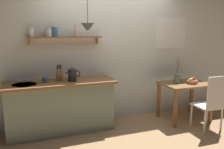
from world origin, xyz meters
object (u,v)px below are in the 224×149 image
(twig_vase, at_px, (177,78))
(electric_kettle, at_px, (72,75))
(fruit_bowl, at_px, (192,81))
(knife_block, at_px, (59,74))
(dining_chair_near, at_px, (211,102))
(dining_table, at_px, (185,90))
(pendant_lamp, at_px, (88,27))
(coffee_mug_by_sink, at_px, (45,80))

(twig_vase, xyz_separation_m, electric_kettle, (-1.96, 0.19, 0.16))
(fruit_bowl, relative_size, knife_block, 0.74)
(dining_chair_near, height_order, twig_vase, twig_vase)
(dining_table, relative_size, pendant_lamp, 1.57)
(electric_kettle, height_order, coffee_mug_by_sink, electric_kettle)
(coffee_mug_by_sink, bearing_deg, electric_kettle, -5.92)
(coffee_mug_by_sink, bearing_deg, dining_chair_near, -18.53)
(fruit_bowl, height_order, coffee_mug_by_sink, coffee_mug_by_sink)
(dining_table, relative_size, fruit_bowl, 4.41)
(dining_table, distance_m, electric_kettle, 2.17)
(fruit_bowl, bearing_deg, dining_table, 140.36)
(electric_kettle, relative_size, pendant_lamp, 0.42)
(electric_kettle, distance_m, pendant_lamp, 0.83)
(dining_table, bearing_deg, electric_kettle, 173.95)
(coffee_mug_by_sink, bearing_deg, knife_block, 13.03)
(fruit_bowl, bearing_deg, coffee_mug_by_sink, 172.51)
(coffee_mug_by_sink, distance_m, pendant_lamp, 1.10)
(dining_chair_near, xyz_separation_m, pendant_lamp, (-1.92, 0.82, 1.24))
(twig_vase, bearing_deg, fruit_bowl, -24.37)
(fruit_bowl, height_order, electric_kettle, electric_kettle)
(dining_chair_near, distance_m, pendant_lamp, 2.43)
(dining_chair_near, relative_size, electric_kettle, 4.02)
(dining_table, relative_size, electric_kettle, 3.70)
(electric_kettle, bearing_deg, coffee_mug_by_sink, 174.08)
(pendant_lamp, bearing_deg, electric_kettle, 176.93)
(dining_table, xyz_separation_m, pendant_lamp, (-1.85, 0.21, 1.17))
(fruit_bowl, bearing_deg, twig_vase, 155.63)
(dining_table, xyz_separation_m, electric_kettle, (-2.12, 0.22, 0.39))
(coffee_mug_by_sink, bearing_deg, pendant_lamp, -4.82)
(coffee_mug_by_sink, bearing_deg, fruit_bowl, -7.49)
(pendant_lamp, bearing_deg, coffee_mug_by_sink, 175.18)
(twig_vase, distance_m, knife_block, 2.19)
(electric_kettle, distance_m, coffee_mug_by_sink, 0.44)
(fruit_bowl, bearing_deg, electric_kettle, 172.20)
(pendant_lamp, bearing_deg, knife_block, 166.56)
(twig_vase, height_order, electric_kettle, twig_vase)
(dining_chair_near, bearing_deg, pendant_lamp, 156.80)
(knife_block, height_order, coffee_mug_by_sink, knife_block)
(dining_table, relative_size, knife_block, 3.24)
(dining_table, xyz_separation_m, fruit_bowl, (0.10, -0.08, 0.18))
(dining_chair_near, distance_m, coffee_mug_by_sink, 2.81)
(dining_table, relative_size, coffee_mug_by_sink, 7.71)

